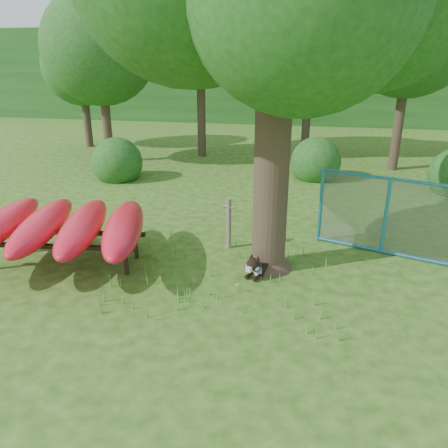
# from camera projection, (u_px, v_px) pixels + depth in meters

# --- Properties ---
(ground) EXTENTS (80.00, 80.00, 0.00)m
(ground) POSITION_uv_depth(u_px,v_px,m) (201.00, 296.00, 8.11)
(ground) COLOR #264F0F
(ground) RESTS_ON ground
(wooden_post) EXTENTS (0.33, 0.13, 1.19)m
(wooden_post) POSITION_uv_depth(u_px,v_px,m) (229.00, 222.00, 9.96)
(wooden_post) COLOR #6B5E50
(wooden_post) RESTS_ON ground
(kayak_rack) EXTENTS (4.12, 3.67, 1.13)m
(kayak_rack) POSITION_uv_depth(u_px,v_px,m) (62.00, 226.00, 9.08)
(kayak_rack) COLOR black
(kayak_rack) RESTS_ON ground
(husky_dog) EXTENTS (0.68, 1.09, 0.53)m
(husky_dog) POSITION_uv_depth(u_px,v_px,m) (262.00, 264.00, 8.93)
(husky_dog) COLOR black
(husky_dog) RESTS_ON ground
(fence_section) EXTENTS (2.90, 1.05, 2.95)m
(fence_section) POSITION_uv_depth(u_px,v_px,m) (386.00, 216.00, 9.58)
(fence_section) COLOR teal
(fence_section) RESTS_ON ground
(wildflower_clump) EXTENTS (0.09, 0.09, 0.20)m
(wildflower_clump) POSITION_uv_depth(u_px,v_px,m) (237.00, 285.00, 8.17)
(wildflower_clump) COLOR #4A9831
(wildflower_clump) RESTS_ON ground
(bg_tree_a) EXTENTS (4.40, 4.40, 6.70)m
(bg_tree_a) POSITION_uv_depth(u_px,v_px,m) (100.00, 48.00, 16.86)
(bg_tree_a) COLOR #36281D
(bg_tree_a) RESTS_ON ground
(bg_tree_b) EXTENTS (5.20, 5.20, 8.22)m
(bg_tree_b) POSITION_uv_depth(u_px,v_px,m) (200.00, 18.00, 17.64)
(bg_tree_b) COLOR #36281D
(bg_tree_b) RESTS_ON ground
(bg_tree_c) EXTENTS (4.00, 4.00, 6.12)m
(bg_tree_c) POSITION_uv_depth(u_px,v_px,m) (310.00, 58.00, 18.26)
(bg_tree_c) COLOR #36281D
(bg_tree_c) RESTS_ON ground
(bg_tree_d) EXTENTS (4.80, 4.80, 7.50)m
(bg_tree_d) POSITION_uv_depth(u_px,v_px,m) (412.00, 29.00, 15.43)
(bg_tree_d) COLOR #36281D
(bg_tree_d) RESTS_ON ground
(bg_tree_f) EXTENTS (3.60, 3.60, 5.55)m
(bg_tree_f) POSITION_uv_depth(u_px,v_px,m) (81.00, 67.00, 20.34)
(bg_tree_f) COLOR #36281D
(bg_tree_f) RESTS_ON ground
(shrub_left) EXTENTS (1.80, 1.80, 1.80)m
(shrub_left) POSITION_uv_depth(u_px,v_px,m) (119.00, 179.00, 15.90)
(shrub_left) COLOR #194C18
(shrub_left) RESTS_ON ground
(shrub_mid) EXTENTS (1.80, 1.80, 1.80)m
(shrub_mid) POSITION_uv_depth(u_px,v_px,m) (314.00, 178.00, 15.98)
(shrub_mid) COLOR #194C18
(shrub_mid) RESTS_ON ground
(wooded_hillside) EXTENTS (80.00, 12.00, 6.00)m
(wooded_hillside) POSITION_uv_depth(u_px,v_px,m) (293.00, 73.00, 32.65)
(wooded_hillside) COLOR #194C18
(wooded_hillside) RESTS_ON ground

